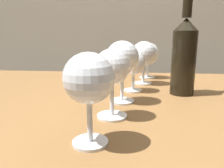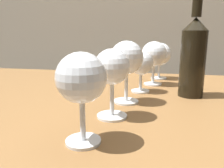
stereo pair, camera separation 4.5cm
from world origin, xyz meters
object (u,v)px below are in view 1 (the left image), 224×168
object	(u,v)px
wine_glass_chardonnay	(148,54)
wine_bottle	(184,55)
wine_glass_empty	(144,55)
wine_glass_port	(112,70)
wine_glass_cabernet	(89,81)
wine_glass_amber	(122,59)
wine_glass_white	(133,63)

from	to	relation	value
wine_glass_chardonnay	wine_bottle	bearing A→B (deg)	-70.18
wine_glass_empty	wine_glass_chardonnay	xyz separation A→B (m)	(0.02, 0.12, -0.01)
wine_glass_port	wine_bottle	xyz separation A→B (m)	(0.19, 0.21, 0.01)
wine_glass_cabernet	wine_glass_port	xyz separation A→B (m)	(0.02, 0.12, -0.00)
wine_glass_empty	wine_bottle	size ratio (longest dim) A/B	0.52
wine_glass_amber	wine_glass_white	distance (m)	0.12
wine_glass_cabernet	wine_glass_white	bearing A→B (deg)	79.00
wine_glass_port	wine_glass_empty	size ratio (longest dim) A/B	0.97
wine_glass_amber	wine_glass_port	bearing A→B (deg)	-97.83
wine_bottle	wine_glass_port	bearing A→B (deg)	-132.07
wine_glass_cabernet	wine_glass_empty	size ratio (longest dim) A/B	0.98
wine_glass_chardonnay	wine_bottle	size ratio (longest dim) A/B	0.49
wine_glass_cabernet	wine_glass_chardonnay	distance (m)	0.59
wine_glass_cabernet	wine_glass_empty	xyz separation A→B (m)	(0.10, 0.46, -0.00)
wine_glass_chardonnay	wine_bottle	distance (m)	0.26
wine_glass_port	wine_bottle	distance (m)	0.28
wine_glass_amber	wine_glass_empty	world-z (taller)	wine_glass_amber
wine_glass_cabernet	wine_glass_empty	distance (m)	0.47
wine_glass_cabernet	wine_glass_white	size ratio (longest dim) A/B	1.18
wine_glass_white	wine_bottle	xyz separation A→B (m)	(0.14, -0.02, 0.03)
wine_glass_white	wine_glass_empty	bearing A→B (deg)	71.68
wine_glass_chardonnay	wine_bottle	xyz separation A→B (m)	(0.09, -0.24, 0.02)
wine_glass_amber	wine_bottle	xyz separation A→B (m)	(0.17, 0.10, 0.00)
wine_glass_amber	wine_glass_white	world-z (taller)	wine_glass_amber
wine_glass_port	wine_glass_white	bearing A→B (deg)	79.07
wine_glass_cabernet	wine_bottle	size ratio (longest dim) A/B	0.51
wine_glass_port	wine_glass_white	world-z (taller)	wine_glass_port
wine_glass_port	wine_bottle	bearing A→B (deg)	47.93
wine_glass_empty	wine_glass_chardonnay	world-z (taller)	wine_glass_empty
wine_glass_cabernet	wine_glass_chardonnay	xyz separation A→B (m)	(0.12, 0.57, -0.01)
wine_glass_white	wine_bottle	distance (m)	0.15
wine_glass_chardonnay	wine_glass_amber	bearing A→B (deg)	-104.14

